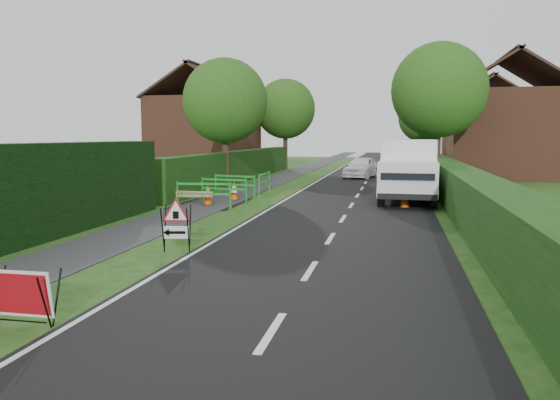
{
  "coord_description": "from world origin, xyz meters",
  "views": [
    {
      "loc": [
        4.1,
        -9.51,
        2.69
      ],
      "look_at": [
        1.3,
        3.82,
        1.08
      ],
      "focal_mm": 35.0,
      "sensor_mm": 36.0,
      "label": 1
    }
  ],
  "objects": [
    {
      "name": "traffic_cone_1",
      "position": [
        5.08,
        14.14,
        0.39
      ],
      "size": [
        0.38,
        0.38,
        0.79
      ],
      "color": "black",
      "rests_on": "ground"
    },
    {
      "name": "tree_ne",
      "position": [
        6.4,
        22.0,
        5.17
      ],
      "size": [
        5.2,
        5.2,
        7.79
      ],
      "color": "#2D2116",
      "rests_on": "ground"
    },
    {
      "name": "house_west",
      "position": [
        -10.0,
        30.0,
        2.9
      ],
      "size": [
        7.5,
        7.4,
        7.88
      ],
      "color": "brown",
      "rests_on": "ground"
    },
    {
      "name": "triangle_sign",
      "position": [
        -0.81,
        2.07,
        0.75
      ],
      "size": [
        0.87,
        0.87,
        1.08
      ],
      "rotation": [
        0.0,
        0.0,
        0.2
      ],
      "color": "black",
      "rests_on": "ground"
    },
    {
      "name": "redwhite_plank",
      "position": [
        -3.42,
        10.21,
        0.0
      ],
      "size": [
        1.5,
        0.06,
        0.25
      ],
      "primitive_type": "cube",
      "rotation": [
        0.0,
        0.0,
        -0.01
      ],
      "color": "red",
      "rests_on": "ground"
    },
    {
      "name": "ped_barrier_2",
      "position": [
        -2.78,
        13.52,
        0.63
      ],
      "size": [
        2.08,
        0.86,
        1.0
      ],
      "rotation": [
        0.0,
        0.0,
        -0.26
      ],
      "color": "#1A9423",
      "rests_on": "ground"
    },
    {
      "name": "hatchback_car",
      "position": [
        2.05,
        25.75,
        0.69
      ],
      "size": [
        2.48,
        4.31,
        1.38
      ],
      "primitive_type": "imported",
      "rotation": [
        0.0,
        0.0,
        -0.22
      ],
      "color": "white",
      "rests_on": "ground"
    },
    {
      "name": "traffic_cone_3",
      "position": [
        -2.98,
        10.53,
        0.39
      ],
      "size": [
        0.38,
        0.38,
        0.79
      ],
      "color": "black",
      "rests_on": "ground"
    },
    {
      "name": "traffic_cone_4",
      "position": [
        -2.46,
        12.35,
        0.39
      ],
      "size": [
        0.38,
        0.38,
        0.79
      ],
      "color": "black",
      "rests_on": "ground"
    },
    {
      "name": "tree_fe",
      "position": [
        6.4,
        38.0,
        4.22
      ],
      "size": [
        4.2,
        4.2,
        6.33
      ],
      "color": "#2D2116",
      "rests_on": "ground"
    },
    {
      "name": "hedge_east",
      "position": [
        6.5,
        16.0,
        0.0
      ],
      "size": [
        1.2,
        50.0,
        1.5
      ],
      "primitive_type": "cube",
      "color": "#14380F",
      "rests_on": "ground"
    },
    {
      "name": "ped_barrier_1",
      "position": [
        -2.66,
        11.57,
        0.63
      ],
      "size": [
        2.09,
        0.7,
        1.0
      ],
      "rotation": [
        0.0,
        0.0,
        -0.17
      ],
      "color": "#1A9423",
      "rests_on": "ground"
    },
    {
      "name": "footpath",
      "position": [
        -3.0,
        35.0,
        0.01
      ],
      "size": [
        2.0,
        90.0,
        0.02
      ],
      "primitive_type": "cube",
      "color": "#2D2D30",
      "rests_on": "ground"
    },
    {
      "name": "house_east_a",
      "position": [
        11.0,
        28.0,
        2.9
      ],
      "size": [
        7.5,
        7.4,
        7.88
      ],
      "color": "brown",
      "rests_on": "ground"
    },
    {
      "name": "works_van",
      "position": [
        4.66,
        13.37,
        1.34
      ],
      "size": [
        2.35,
        5.62,
        2.53
      ],
      "rotation": [
        0.0,
        0.0,
        -0.03
      ],
      "color": "silver",
      "rests_on": "ground"
    },
    {
      "name": "traffic_cone_0",
      "position": [
        4.51,
        11.31,
        0.39
      ],
      "size": [
        0.38,
        0.38,
        0.79
      ],
      "color": "black",
      "rests_on": "ground"
    },
    {
      "name": "ped_barrier_3",
      "position": [
        -1.78,
        14.94,
        0.63
      ],
      "size": [
        0.36,
        2.06,
        1.0
      ],
      "rotation": [
        0.0,
        0.0,
        1.57
      ],
      "color": "#1A9423",
      "rests_on": "ground"
    },
    {
      "name": "road_surface",
      "position": [
        2.5,
        35.0,
        0.0
      ],
      "size": [
        6.0,
        90.0,
        0.02
      ],
      "primitive_type": "cube",
      "color": "black",
      "rests_on": "ground"
    },
    {
      "name": "ped_barrier_0",
      "position": [
        -2.8,
        9.57,
        0.63
      ],
      "size": [
        2.08,
        0.55,
        1.0
      ],
      "rotation": [
        0.0,
        0.0,
        0.1
      ],
      "color": "#1A9423",
      "rests_on": "ground"
    },
    {
      "name": "house_east_b",
      "position": [
        12.0,
        42.0,
        2.9
      ],
      "size": [
        7.5,
        7.4,
        7.88
      ],
      "color": "brown",
      "rests_on": "ground"
    },
    {
      "name": "tree_nw",
      "position": [
        -4.6,
        18.0,
        4.48
      ],
      "size": [
        4.4,
        4.4,
        6.7
      ],
      "color": "#2D2116",
      "rests_on": "ground"
    },
    {
      "name": "tree_fw",
      "position": [
        -4.6,
        34.0,
        4.83
      ],
      "size": [
        4.8,
        4.8,
        7.24
      ],
      "color": "#2D2116",
      "rests_on": "ground"
    },
    {
      "name": "hedge_west_far",
      "position": [
        -5.0,
        22.0,
        0.0
      ],
      "size": [
        1.0,
        24.0,
        1.8
      ],
      "primitive_type": "cube",
      "color": "#14380F",
      "rests_on": "ground"
    },
    {
      "name": "traffic_cone_2",
      "position": [
        5.17,
        15.22,
        0.39
      ],
      "size": [
        0.38,
        0.38,
        0.79
      ],
      "color": "black",
      "rests_on": "ground"
    },
    {
      "name": "ground",
      "position": [
        0.0,
        0.0,
        0.0
      ],
      "size": [
        120.0,
        120.0,
        0.0
      ],
      "primitive_type": "plane",
      "color": "#184513",
      "rests_on": "ground"
    },
    {
      "name": "red_rect_sign",
      "position": [
        -1.01,
        -2.96,
        0.46
      ],
      "size": [
        0.96,
        0.57,
        0.8
      ],
      "rotation": [
        0.0,
        0.0,
        0.0
      ],
      "color": "black",
      "rests_on": "ground"
    }
  ]
}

